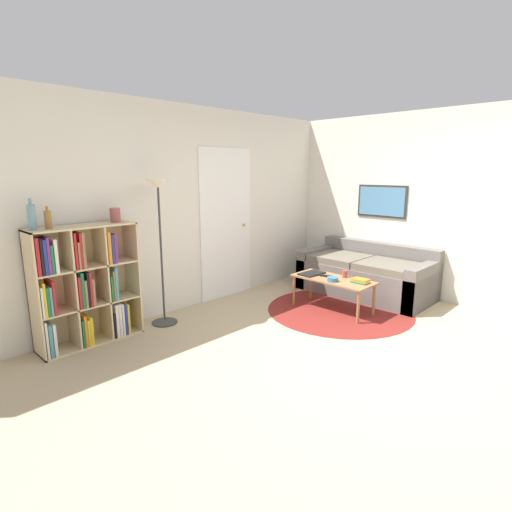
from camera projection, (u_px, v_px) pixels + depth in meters
The scene contains 16 objects.
ground_plane at pixel (373, 364), 3.77m from camera, with size 14.00×14.00×0.00m, color tan.
wall_back at pixel (199, 209), 5.30m from camera, with size 7.78×0.11×2.60m.
wall_right at pixel (378, 203), 6.07m from camera, with size 0.08×5.60×2.60m.
rug at pixel (339, 310), 5.22m from camera, with size 1.87×1.87×0.01m.
bookshelf at pixel (82, 288), 4.11m from camera, with size 1.04×0.34×1.25m.
floor_lamp at pixel (159, 209), 4.50m from camera, with size 0.30×0.30×1.70m.
couch at pixel (367, 275), 5.88m from camera, with size 0.92×1.85×0.73m.
coffee_table at pixel (333, 282), 5.15m from camera, with size 0.46×1.06×0.43m.
laptop at pixel (312, 273), 5.35m from camera, with size 0.36×0.23×0.02m.
bowl at pixel (333, 279), 5.00m from camera, with size 0.14×0.14×0.05m.
book_stack_on_table at pixel (361, 281), 4.94m from camera, with size 0.15×0.20×0.05m.
cup at pixel (345, 274), 5.18m from camera, with size 0.06×0.06×0.09m.
remote at pixel (326, 276), 5.22m from camera, with size 0.09×0.18×0.02m.
bottle_left at pixel (32, 217), 3.68m from camera, with size 0.07×0.07×0.29m.
bottle_middle at pixel (48, 220), 3.76m from camera, with size 0.06×0.06×0.21m.
vase_on_shelf at pixel (115, 215), 4.25m from camera, with size 0.11×0.11×0.15m.
Camera 1 is at (-3.25, -1.63, 1.79)m, focal length 28.00 mm.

